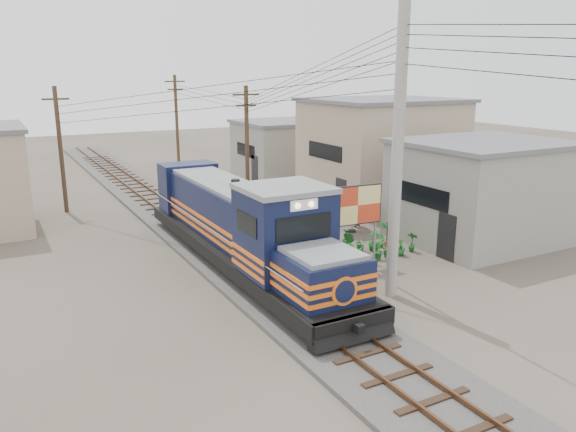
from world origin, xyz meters
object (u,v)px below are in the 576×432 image
billboard (357,207)px  market_umbrella (353,195)px  locomotive (242,228)px  vendor (357,210)px

billboard → market_umbrella: (2.84, 4.34, -0.63)m
locomotive → billboard: 4.65m
locomotive → billboard: (4.10, -2.05, 0.80)m
locomotive → vendor: bearing=21.2°
billboard → vendor: billboard is taller
locomotive → market_umbrella: bearing=18.3°
billboard → locomotive: bearing=156.9°
billboard → vendor: 6.41m
billboard → vendor: (3.62, 5.04, -1.61)m
market_umbrella → billboard: bearing=-123.3°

